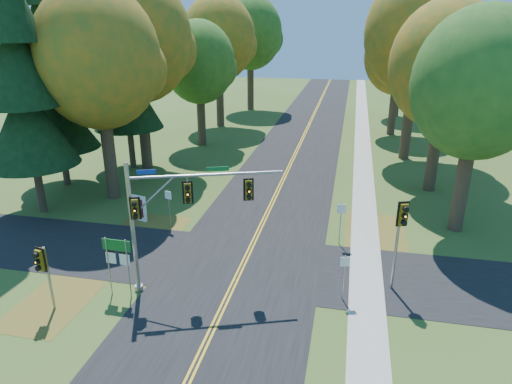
% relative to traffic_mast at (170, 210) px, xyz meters
% --- Properties ---
extents(ground, '(160.00, 160.00, 0.00)m').
position_rel_traffic_mast_xyz_m(ground, '(2.59, 0.85, -4.02)').
color(ground, '#38501C').
rests_on(ground, ground).
extents(road_main, '(8.00, 160.00, 0.02)m').
position_rel_traffic_mast_xyz_m(road_main, '(2.59, 0.85, -4.01)').
color(road_main, black).
rests_on(road_main, ground).
extents(road_cross, '(60.00, 6.00, 0.02)m').
position_rel_traffic_mast_xyz_m(road_cross, '(2.59, 2.85, -4.01)').
color(road_cross, black).
rests_on(road_cross, ground).
extents(centerline_left, '(0.10, 160.00, 0.01)m').
position_rel_traffic_mast_xyz_m(centerline_left, '(2.49, 0.85, -4.00)').
color(centerline_left, gold).
rests_on(centerline_left, road_main).
extents(centerline_right, '(0.10, 160.00, 0.01)m').
position_rel_traffic_mast_xyz_m(centerline_right, '(2.69, 0.85, -4.00)').
color(centerline_right, gold).
rests_on(centerline_right, road_main).
extents(sidewalk_east, '(1.60, 160.00, 0.06)m').
position_rel_traffic_mast_xyz_m(sidewalk_east, '(8.79, 0.85, -3.99)').
color(sidewalk_east, '#9E998E').
rests_on(sidewalk_east, ground).
extents(leaf_patch_w_near, '(4.00, 6.00, 0.00)m').
position_rel_traffic_mast_xyz_m(leaf_patch_w_near, '(-3.91, 4.85, -4.02)').
color(leaf_patch_w_near, brown).
rests_on(leaf_patch_w_near, ground).
extents(leaf_patch_e, '(3.50, 8.00, 0.00)m').
position_rel_traffic_mast_xyz_m(leaf_patch_e, '(9.39, 6.85, -4.02)').
color(leaf_patch_e, brown).
rests_on(leaf_patch_e, ground).
extents(leaf_patch_w_far, '(3.00, 5.00, 0.00)m').
position_rel_traffic_mast_xyz_m(leaf_patch_w_far, '(-4.91, -2.15, -4.02)').
color(leaf_patch_w_far, brown).
rests_on(leaf_patch_w_far, ground).
extents(tree_w_a, '(8.00, 8.00, 14.15)m').
position_rel_traffic_mast_xyz_m(tree_w_a, '(-8.54, 10.24, 5.46)').
color(tree_w_a, '#38281C').
rests_on(tree_w_a, ground).
extents(tree_e_a, '(7.20, 7.20, 12.73)m').
position_rel_traffic_mast_xyz_m(tree_e_a, '(14.15, 9.63, 4.51)').
color(tree_e_a, '#38281C').
rests_on(tree_e_a, ground).
extents(tree_w_b, '(8.60, 8.60, 15.38)m').
position_rel_traffic_mast_xyz_m(tree_w_b, '(-9.13, 17.14, 6.35)').
color(tree_w_b, '#38281C').
rests_on(tree_w_b, ground).
extents(tree_e_b, '(7.60, 7.60, 13.33)m').
position_rel_traffic_mast_xyz_m(tree_e_b, '(13.56, 16.43, 4.88)').
color(tree_e_b, '#38281C').
rests_on(tree_e_b, ground).
extents(tree_w_c, '(6.80, 6.80, 11.91)m').
position_rel_traffic_mast_xyz_m(tree_w_c, '(-6.95, 25.32, 3.92)').
color(tree_w_c, '#38281C').
rests_on(tree_w_c, ground).
extents(tree_e_c, '(8.80, 8.80, 15.79)m').
position_rel_traffic_mast_xyz_m(tree_e_c, '(12.47, 24.54, 6.64)').
color(tree_e_c, '#38281C').
rests_on(tree_e_c, ground).
extents(tree_w_d, '(8.20, 8.20, 14.56)m').
position_rel_traffic_mast_xyz_m(tree_w_d, '(-7.54, 34.04, 5.76)').
color(tree_w_d, '#38281C').
rests_on(tree_w_d, ground).
extents(tree_e_d, '(7.00, 7.00, 12.32)m').
position_rel_traffic_mast_xyz_m(tree_e_d, '(11.85, 33.73, 4.22)').
color(tree_e_d, '#38281C').
rests_on(tree_e_d, ground).
extents(tree_w_e, '(8.40, 8.40, 14.97)m').
position_rel_traffic_mast_xyz_m(tree_w_e, '(-6.34, 44.94, 6.05)').
color(tree_w_e, '#38281C').
rests_on(tree_w_e, ground).
extents(tree_e_e, '(7.80, 7.80, 13.74)m').
position_rel_traffic_mast_xyz_m(tree_e_e, '(13.06, 44.43, 5.17)').
color(tree_e_e, '#38281C').
rests_on(tree_e_e, ground).
extents(pine_a, '(5.60, 5.60, 19.48)m').
position_rel_traffic_mast_xyz_m(pine_a, '(-11.91, 6.85, 5.16)').
color(pine_a, '#38281C').
rests_on(pine_a, ground).
extents(pine_b, '(5.60, 5.60, 17.31)m').
position_rel_traffic_mast_xyz_m(pine_b, '(-13.41, 11.85, 4.14)').
color(pine_b, '#38281C').
rests_on(pine_b, ground).
extents(pine_c, '(5.60, 5.60, 20.56)m').
position_rel_traffic_mast_xyz_m(pine_c, '(-10.41, 16.85, 5.67)').
color(pine_c, '#38281C').
rests_on(pine_c, ground).
extents(traffic_mast, '(6.52, 2.67, 6.25)m').
position_rel_traffic_mast_xyz_m(traffic_mast, '(0.00, 0.00, 0.00)').
color(traffic_mast, gray).
rests_on(traffic_mast, ground).
extents(east_signal_pole, '(0.50, 0.60, 4.50)m').
position_rel_traffic_mast_xyz_m(east_signal_pole, '(10.00, 1.92, -0.61)').
color(east_signal_pole, gray).
rests_on(east_signal_pole, ground).
extents(ped_signal_pole, '(0.49, 0.57, 3.11)m').
position_rel_traffic_mast_xyz_m(ped_signal_pole, '(-4.64, -2.84, -1.71)').
color(ped_signal_pole, gray).
rests_on(ped_signal_pole, ground).
extents(route_sign_cluster, '(1.35, 0.11, 2.90)m').
position_rel_traffic_mast_xyz_m(route_sign_cluster, '(-2.21, -1.06, -1.98)').
color(route_sign_cluster, gray).
rests_on(route_sign_cluster, ground).
extents(info_kiosk, '(1.20, 0.45, 1.65)m').
position_rel_traffic_mast_xyz_m(info_kiosk, '(-5.13, 6.85, -3.20)').
color(info_kiosk, white).
rests_on(info_kiosk, ground).
extents(reg_sign_e_north, '(0.48, 0.08, 2.51)m').
position_rel_traffic_mast_xyz_m(reg_sign_e_north, '(7.34, 6.12, -2.31)').
color(reg_sign_e_north, gray).
rests_on(reg_sign_e_north, ground).
extents(reg_sign_e_south, '(0.42, 0.15, 2.24)m').
position_rel_traffic_mast_xyz_m(reg_sign_e_south, '(7.70, 0.69, -2.49)').
color(reg_sign_e_south, gray).
rests_on(reg_sign_e_south, ground).
extents(reg_sign_w, '(0.45, 0.17, 2.41)m').
position_rel_traffic_mast_xyz_m(reg_sign_w, '(-2.81, 6.29, -2.37)').
color(reg_sign_w, gray).
rests_on(reg_sign_w, ground).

